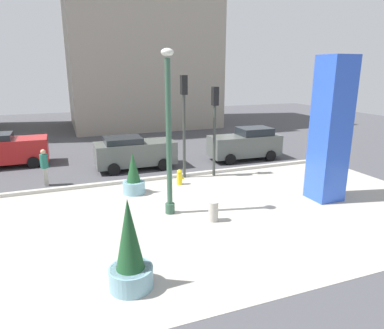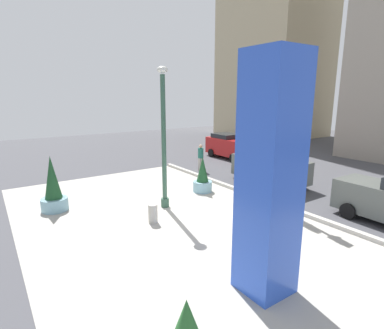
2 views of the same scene
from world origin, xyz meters
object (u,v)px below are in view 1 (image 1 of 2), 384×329
(lamp_post, at_px, (169,138))
(fire_hydrant, at_px, (180,177))
(pedestrian_by_curb, at_px, (45,166))
(car_passing_lane, at_px, (134,152))
(art_pillar_blue, at_px, (330,130))
(potted_plant_by_pillar, at_px, (134,178))
(car_curb_east, at_px, (246,144))
(traffic_light_corner, at_px, (184,111))
(potted_plant_curbside, at_px, (130,253))
(concrete_bollard, at_px, (213,211))
(car_intersection, at_px, (6,149))
(traffic_light_far_side, at_px, (215,117))

(lamp_post, height_order, fire_hydrant, lamp_post)
(pedestrian_by_curb, bearing_deg, car_passing_lane, 17.43)
(art_pillar_blue, distance_m, potted_plant_by_pillar, 8.49)
(art_pillar_blue, relative_size, car_curb_east, 1.36)
(traffic_light_corner, distance_m, car_passing_lane, 4.07)
(lamp_post, relative_size, car_curb_east, 1.39)
(potted_plant_curbside, bearing_deg, concrete_bollard, 39.06)
(art_pillar_blue, relative_size, car_intersection, 1.38)
(potted_plant_by_pillar, bearing_deg, fire_hydrant, 10.56)
(potted_plant_curbside, height_order, car_curb_east, potted_plant_curbside)
(fire_hydrant, bearing_deg, potted_plant_by_pillar, -169.44)
(pedestrian_by_curb, bearing_deg, fire_hydrant, -19.67)
(potted_plant_by_pillar, height_order, fire_hydrant, potted_plant_by_pillar)
(lamp_post, height_order, concrete_bollard, lamp_post)
(art_pillar_blue, xyz_separation_m, pedestrian_by_curb, (-11.06, 6.06, -1.95))
(car_passing_lane, bearing_deg, traffic_light_far_side, -37.97)
(potted_plant_by_pillar, relative_size, concrete_bollard, 2.47)
(traffic_light_far_side, relative_size, pedestrian_by_curb, 2.56)
(art_pillar_blue, distance_m, traffic_light_corner, 6.71)
(car_intersection, bearing_deg, car_curb_east, -14.53)
(art_pillar_blue, xyz_separation_m, car_passing_lane, (-6.53, 7.49, -2.01))
(potted_plant_curbside, bearing_deg, potted_plant_by_pillar, 77.66)
(lamp_post, bearing_deg, car_curb_east, 42.75)
(traffic_light_far_side, distance_m, car_curb_east, 4.46)
(potted_plant_by_pillar, xyz_separation_m, traffic_light_corner, (2.87, 1.40, 2.65))
(concrete_bollard, bearing_deg, potted_plant_curbside, -140.94)
(car_passing_lane, bearing_deg, car_intersection, 155.28)
(fire_hydrant, height_order, pedestrian_by_curb, pedestrian_by_curb)
(fire_hydrant, bearing_deg, concrete_bollard, -92.71)
(lamp_post, relative_size, traffic_light_corner, 1.19)
(car_passing_lane, distance_m, car_curb_east, 6.72)
(car_passing_lane, height_order, car_intersection, car_intersection)
(potted_plant_curbside, height_order, traffic_light_corner, traffic_light_corner)
(car_curb_east, bearing_deg, traffic_light_far_side, -143.35)
(potted_plant_curbside, height_order, car_intersection, potted_plant_curbside)
(art_pillar_blue, distance_m, fire_hydrant, 6.96)
(car_curb_east, bearing_deg, fire_hydrant, -149.40)
(fire_hydrant, bearing_deg, traffic_light_corner, 58.93)
(art_pillar_blue, height_order, potted_plant_by_pillar, art_pillar_blue)
(fire_hydrant, distance_m, car_passing_lane, 3.85)
(car_intersection, bearing_deg, traffic_light_far_side, -29.77)
(car_intersection, distance_m, pedestrian_by_curb, 4.94)
(potted_plant_curbside, distance_m, pedestrian_by_curb, 9.62)
(car_intersection, height_order, car_curb_east, car_curb_east)
(art_pillar_blue, xyz_separation_m, car_curb_east, (0.18, 7.08, -1.98))
(art_pillar_blue, bearing_deg, potted_plant_by_pillar, 154.60)
(concrete_bollard, bearing_deg, car_passing_lane, 98.63)
(fire_hydrant, height_order, car_passing_lane, car_passing_lane)
(car_passing_lane, bearing_deg, potted_plant_curbside, -102.38)
(traffic_light_corner, relative_size, pedestrian_by_curb, 2.88)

